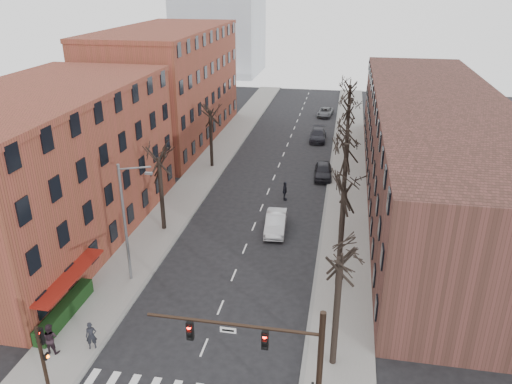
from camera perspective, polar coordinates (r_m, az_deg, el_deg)
The scene contains 25 objects.
sidewalk_left at distance 59.36m, azimuth -5.16°, elevation 3.31°, with size 4.00×90.00×0.15m, color gray.
sidewalk_right at distance 57.34m, azimuth 10.46°, elevation 2.27°, with size 4.00×90.00×0.15m, color gray.
building_left_near at distance 43.39m, azimuth -22.85°, elevation 2.19°, with size 12.00×26.00×12.00m, color brown.
building_left_far at distance 68.18m, azimuth -9.97°, elevation 11.73°, with size 12.00×28.00×14.00m, color brown.
building_right at distance 51.73m, azimuth 19.68°, elevation 4.74°, with size 12.00×50.00×10.00m, color #522C26.
awning_left at distance 36.06m, azimuth -19.91°, elevation -12.54°, with size 1.20×7.00×0.15m, color maroon.
hedge at distance 35.06m, azimuth -21.00°, elevation -12.54°, with size 0.80×6.00×1.00m, color #163312.
tree_right_a at distance 30.42m, azimuth 8.73°, elevation -18.86°, with size 5.20×5.20×10.00m, color black, non-canonical shape.
tree_right_b at distance 36.76m, azimuth 9.27°, elevation -10.53°, with size 5.20×5.20×10.80m, color black, non-canonical shape.
tree_right_c at distance 43.66m, azimuth 9.63°, elevation -4.74°, with size 5.20×5.20×11.60m, color black, non-canonical shape.
tree_right_d at distance 50.88m, azimuth 9.88°, elevation -0.55°, with size 5.20×5.20×10.00m, color black, non-canonical shape.
tree_right_e at distance 58.30m, azimuth 10.08°, elevation 2.58°, with size 5.20×5.20×10.80m, color black, non-canonical shape.
tree_right_f at distance 65.86m, azimuth 10.22°, elevation 4.99°, with size 5.20×5.20×11.60m, color black, non-canonical shape.
tree_left_a at distance 44.49m, azimuth -10.43°, elevation -4.24°, with size 5.20×5.20×9.50m, color black, non-canonical shape.
tree_left_b at distance 58.38m, azimuth -5.04°, elevation 2.88°, with size 5.20×5.20×9.50m, color black, non-canonical shape.
signal_mast_arm at distance 23.83m, azimuth 3.42°, elevation -18.56°, with size 8.14×0.30×7.20m.
signal_pole_left at distance 28.84m, azimuth -23.20°, elevation -16.75°, with size 0.47×0.44×4.40m.
streetlight at distance 35.52m, azimuth -14.57°, elevation -2.97°, with size 2.45×0.22×9.03m.
silver_sedan at distance 43.21m, azimuth 2.28°, elevation -3.51°, with size 1.70×4.86×1.60m, color silver.
parked_car_near at distance 55.17m, azimuth 7.68°, elevation 2.41°, with size 1.90×4.71×1.61m, color black.
parked_car_mid at distance 68.17m, azimuth 7.10°, elevation 6.47°, with size 2.09×5.13×1.49m, color black.
parked_car_far at distance 80.82m, azimuth 7.92°, elevation 9.03°, with size 2.15×4.65×1.29m, color #57595E.
pedestrian_a at distance 31.84m, azimuth -18.31°, elevation -15.33°, with size 0.64×0.42×1.75m, color black.
pedestrian_b at distance 32.31m, azimuth -22.48°, elevation -15.19°, with size 0.94×0.73×1.93m, color black.
pedestrian_crossing at distance 49.13m, azimuth 3.32°, elevation 0.10°, with size 1.12×0.47×1.92m, color black.
Camera 1 is at (7.35, -18.66, 20.29)m, focal length 35.00 mm.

